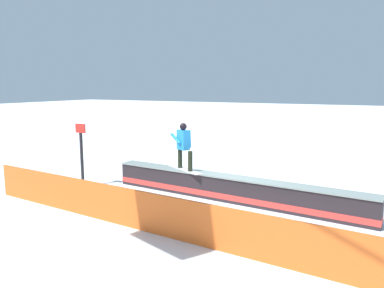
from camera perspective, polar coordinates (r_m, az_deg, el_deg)
The scene contains 5 objects.
ground_plane at distance 11.02m, azimuth 5.94°, elevation -8.73°, with size 120.00×120.00×0.00m, color white.
grind_box at distance 10.92m, azimuth 5.97°, elevation -7.05°, with size 8.00×1.22×0.74m.
snowboarder at distance 11.48m, azimuth -1.29°, elevation -0.09°, with size 1.50×0.99×1.46m.
safety_fence at distance 8.19m, azimuth -2.07°, elevation -11.55°, with size 12.91×0.06×0.95m, color orange.
trail_marker at distance 12.74m, azimuth -16.69°, elevation -1.41°, with size 0.40×0.10×2.12m.
Camera 1 is at (-3.74, 9.81, 3.35)m, focal length 34.50 mm.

